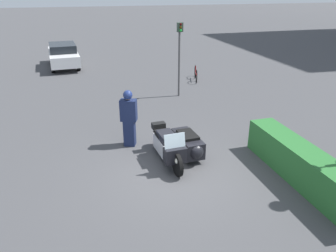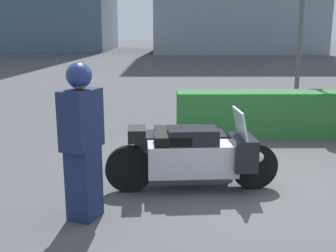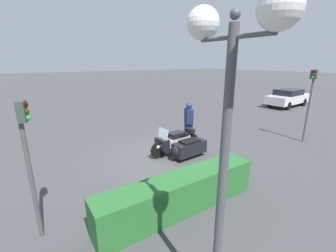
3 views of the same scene
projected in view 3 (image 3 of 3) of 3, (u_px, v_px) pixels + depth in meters
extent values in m
plane|color=#424244|center=(161.00, 157.00, 9.06)|extent=(160.00, 160.00, 0.00)
cylinder|color=black|center=(159.00, 150.00, 8.92)|extent=(0.67, 0.14, 0.67)
cylinder|color=black|center=(191.00, 141.00, 9.94)|extent=(0.67, 0.14, 0.67)
cylinder|color=black|center=(190.00, 151.00, 9.00)|extent=(0.53, 0.13, 0.52)
cube|color=#B7B7BC|center=(176.00, 142.00, 9.40)|extent=(1.27, 0.53, 0.45)
cube|color=black|center=(176.00, 135.00, 9.31)|extent=(0.71, 0.48, 0.24)
cube|color=black|center=(181.00, 134.00, 9.48)|extent=(0.53, 0.46, 0.12)
cube|color=black|center=(162.00, 144.00, 8.97)|extent=(0.36, 0.64, 0.44)
cube|color=silver|center=(163.00, 134.00, 8.88)|extent=(0.15, 0.60, 0.40)
sphere|color=white|center=(158.00, 147.00, 8.85)|extent=(0.18, 0.18, 0.18)
cube|color=black|center=(189.00, 148.00, 8.93)|extent=(1.44, 0.64, 0.50)
sphere|color=black|center=(178.00, 151.00, 8.57)|extent=(0.48, 0.48, 0.47)
cube|color=black|center=(190.00, 141.00, 8.85)|extent=(0.80, 0.52, 0.09)
cube|color=black|center=(190.00, 130.00, 9.74)|extent=(0.26, 0.43, 0.18)
cube|color=#192347|center=(188.00, 132.00, 10.82)|extent=(0.42, 0.45, 0.88)
cube|color=#192347|center=(189.00, 116.00, 10.60)|extent=(0.48, 0.59, 0.69)
sphere|color=tan|center=(189.00, 107.00, 10.47)|extent=(0.24, 0.24, 0.24)
sphere|color=navy|center=(189.00, 106.00, 10.46)|extent=(0.30, 0.30, 0.30)
cube|color=#28662D|center=(180.00, 194.00, 5.74)|extent=(4.48, 0.78, 0.95)
cylinder|color=#4C4C51|center=(222.00, 191.00, 2.99)|extent=(0.12, 0.12, 4.14)
cylinder|color=#4C4C51|center=(233.00, 37.00, 2.45)|extent=(0.05, 1.01, 0.05)
sphere|color=white|center=(280.00, 7.00, 1.99)|extent=(0.41, 0.41, 0.41)
sphere|color=white|center=(203.00, 23.00, 2.80)|extent=(0.41, 0.41, 0.41)
sphere|color=#4C4C51|center=(235.00, 14.00, 2.39)|extent=(0.12, 0.12, 0.12)
cylinder|color=#4C4C4C|center=(32.00, 183.00, 4.63)|extent=(0.09, 0.09, 2.62)
cube|color=#334738|center=(22.00, 112.00, 4.22)|extent=(0.21, 0.29, 0.40)
sphere|color=#410707|center=(25.00, 105.00, 4.21)|extent=(0.11, 0.11, 0.11)
sphere|color=#462D06|center=(26.00, 111.00, 4.24)|extent=(0.11, 0.11, 0.11)
sphere|color=green|center=(27.00, 118.00, 4.28)|extent=(0.11, 0.11, 0.11)
cylinder|color=#4C4C4C|center=(308.00, 111.00, 10.41)|extent=(0.09, 0.09, 2.97)
cube|color=#334738|center=(314.00, 74.00, 9.91)|extent=(0.15, 0.27, 0.40)
sphere|color=#410707|center=(314.00, 71.00, 9.83)|extent=(0.11, 0.11, 0.11)
sphere|color=#462D06|center=(313.00, 74.00, 9.87)|extent=(0.11, 0.11, 0.11)
sphere|color=green|center=(313.00, 77.00, 9.91)|extent=(0.11, 0.11, 0.11)
cube|color=silver|center=(288.00, 99.00, 18.99)|extent=(4.55, 1.99, 0.66)
cube|color=black|center=(289.00, 92.00, 18.84)|extent=(2.41, 1.71, 0.47)
cylinder|color=black|center=(286.00, 100.00, 20.46)|extent=(0.67, 0.25, 0.65)
cylinder|color=black|center=(304.00, 102.00, 19.31)|extent=(0.67, 0.25, 0.65)
cylinder|color=black|center=(270.00, 103.00, 18.86)|extent=(0.67, 0.25, 0.65)
cylinder|color=black|center=(288.00, 106.00, 17.71)|extent=(0.67, 0.25, 0.65)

